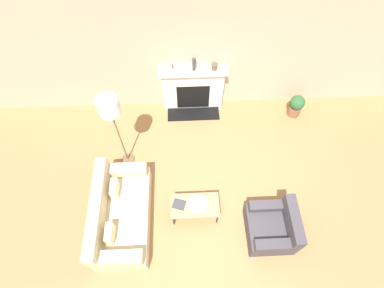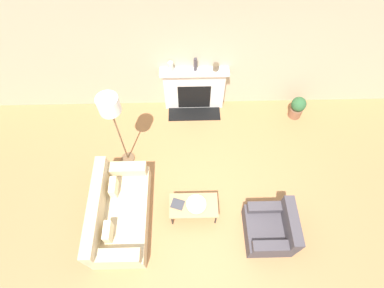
{
  "view_description": "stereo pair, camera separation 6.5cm",
  "coord_description": "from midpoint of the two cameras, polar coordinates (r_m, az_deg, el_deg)",
  "views": [
    {
      "loc": [
        -0.45,
        -1.81,
        5.7
      ],
      "look_at": [
        -0.31,
        1.51,
        0.45
      ],
      "focal_mm": 28.0,
      "sensor_mm": 36.0,
      "label": 1
    },
    {
      "loc": [
        -0.39,
        -1.81,
        5.7
      ],
      "look_at": [
        -0.31,
        1.51,
        0.45
      ],
      "focal_mm": 28.0,
      "sensor_mm": 36.0,
      "label": 2
    }
  ],
  "objects": [
    {
      "name": "couch",
      "position": [
        5.87,
        -13.6,
        -12.68
      ],
      "size": [
        0.96,
        1.85,
        0.83
      ],
      "rotation": [
        0.0,
        0.0,
        1.57
      ],
      "color": "#CCB78E",
      "rests_on": "ground_plane"
    },
    {
      "name": "wall_back",
      "position": [
        6.48,
        2.82,
        16.59
      ],
      "size": [
        18.0,
        0.06,
        2.9
      ],
      "color": "#BCAD8E",
      "rests_on": "ground_plane"
    },
    {
      "name": "potted_plant",
      "position": [
        7.41,
        19.7,
        6.65
      ],
      "size": [
        0.34,
        0.34,
        0.57
      ],
      "color": "brown",
      "rests_on": "ground_plane"
    },
    {
      "name": "armchair_near",
      "position": [
        5.84,
        15.24,
        -15.35
      ],
      "size": [
        0.83,
        0.88,
        0.78
      ],
      "rotation": [
        0.0,
        0.0,
        -1.57
      ],
      "color": "#423D42",
      "rests_on": "ground_plane"
    },
    {
      "name": "bowl",
      "position": [
        5.62,
        1.16,
        -11.4
      ],
      "size": [
        0.37,
        0.37,
        0.06
      ],
      "color": "silver",
      "rests_on": "coffee_table"
    },
    {
      "name": "floor_lamp",
      "position": [
        5.31,
        -14.99,
        6.46
      ],
      "size": [
        0.38,
        0.38,
        1.98
      ],
      "color": "brown",
      "rests_on": "ground_plane"
    },
    {
      "name": "ground_plane",
      "position": [
        5.99,
        3.72,
        -14.63
      ],
      "size": [
        18.0,
        18.0,
        0.0
      ],
      "primitive_type": "plane",
      "color": "#A87547"
    },
    {
      "name": "coffee_table",
      "position": [
        5.69,
        0.65,
        -11.71
      ],
      "size": [
        0.9,
        0.49,
        0.41
      ],
      "color": "tan",
      "rests_on": "ground_plane"
    },
    {
      "name": "book",
      "position": [
        5.65,
        -2.42,
        -11.37
      ],
      "size": [
        0.27,
        0.25,
        0.02
      ],
      "rotation": [
        0.0,
        0.0,
        -0.32
      ],
      "color": "#38383D",
      "rests_on": "coffee_table"
    },
    {
      "name": "mantel_vase_center_left",
      "position": [
        6.46,
        0.93,
        14.9
      ],
      "size": [
        0.07,
        0.07,
        0.31
      ],
      "color": "#3D383D",
      "rests_on": "fireplace"
    },
    {
      "name": "mantel_vase_left",
      "position": [
        6.5,
        -3.79,
        14.52
      ],
      "size": [
        0.11,
        0.11,
        0.22
      ],
      "color": "beige",
      "rests_on": "fireplace"
    },
    {
      "name": "fireplace",
      "position": [
        6.98,
        0.69,
        10.31
      ],
      "size": [
        1.49,
        0.59,
        1.16
      ],
      "color": "silver",
      "rests_on": "ground_plane"
    },
    {
      "name": "mantel_vase_center_right",
      "position": [
        6.55,
        4.86,
        14.39
      ],
      "size": [
        0.13,
        0.13,
        0.15
      ],
      "color": "brown",
      "rests_on": "fireplace"
    }
  ]
}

